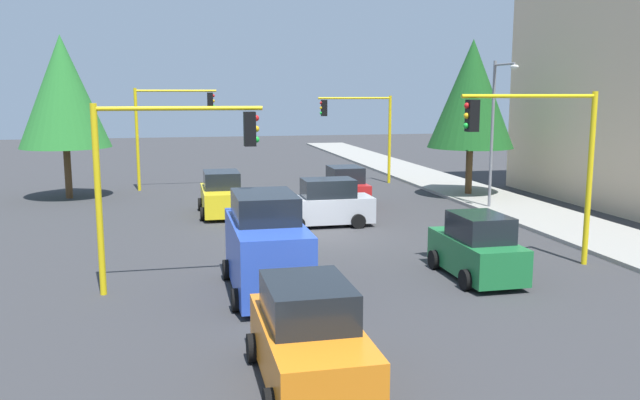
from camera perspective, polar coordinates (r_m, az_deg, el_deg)
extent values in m
plane|color=#353538|center=(25.52, 0.02, -3.17)|extent=(120.00, 120.00, 0.00)
cube|color=gray|center=(33.80, 15.74, -0.29)|extent=(80.00, 4.00, 0.15)
cube|color=silver|center=(13.44, -1.10, -14.91)|extent=(2.20, 0.36, 0.01)
cone|color=silver|center=(14.62, -2.14, -12.86)|extent=(0.01, 1.10, 1.10)
cylinder|color=yellow|center=(18.66, -18.79, -0.09)|extent=(0.18, 0.18, 5.26)
cylinder|color=yellow|center=(18.32, -12.13, 7.83)|extent=(0.12, 4.50, 0.12)
cube|color=black|center=(18.46, -6.16, 6.19)|extent=(0.36, 0.32, 0.96)
sphere|color=red|center=(18.47, -5.62, 7.13)|extent=(0.18, 0.18, 0.18)
sphere|color=yellow|center=(18.48, -5.60, 6.20)|extent=(0.18, 0.18, 0.18)
sphere|color=green|center=(18.50, -5.59, 5.28)|extent=(0.18, 0.18, 0.18)
cylinder|color=yellow|center=(38.46, -15.68, 5.08)|extent=(0.18, 0.18, 5.80)
cylinder|color=yellow|center=(38.32, -12.46, 9.31)|extent=(0.12, 4.50, 0.12)
cube|color=black|center=(38.38, -9.58, 8.53)|extent=(0.36, 0.32, 0.96)
sphere|color=red|center=(38.38, -9.32, 8.98)|extent=(0.18, 0.18, 0.18)
sphere|color=yellow|center=(38.39, -9.31, 8.53)|extent=(0.18, 0.18, 0.18)
sphere|color=green|center=(38.39, -9.29, 8.09)|extent=(0.18, 0.18, 0.18)
cylinder|color=yellow|center=(40.54, 6.10, 5.27)|extent=(0.18, 0.18, 5.37)
cylinder|color=yellow|center=(39.78, 3.05, 8.88)|extent=(0.12, 4.50, 0.12)
cube|color=black|center=(39.32, 0.36, 8.04)|extent=(0.36, 0.32, 0.96)
sphere|color=red|center=(39.27, 0.10, 8.48)|extent=(0.18, 0.18, 0.18)
sphere|color=yellow|center=(39.28, 0.10, 8.04)|extent=(0.18, 0.18, 0.18)
sphere|color=green|center=(39.29, 0.10, 7.60)|extent=(0.18, 0.18, 0.18)
cylinder|color=yellow|center=(22.58, 22.48, 1.67)|extent=(0.18, 0.18, 5.58)
cylinder|color=yellow|center=(21.20, 17.88, 8.63)|extent=(0.12, 4.50, 0.12)
cube|color=black|center=(20.32, 13.16, 7.19)|extent=(0.36, 0.32, 0.96)
sphere|color=red|center=(20.24, 12.73, 8.05)|extent=(0.18, 0.18, 0.18)
sphere|color=yellow|center=(20.25, 12.70, 7.20)|extent=(0.18, 0.18, 0.18)
sphere|color=green|center=(20.26, 12.67, 6.35)|extent=(0.18, 0.18, 0.18)
cylinder|color=slate|center=(31.93, 14.80, 5.40)|extent=(0.14, 0.14, 7.00)
cylinder|color=slate|center=(31.10, 15.82, 11.34)|extent=(1.80, 0.10, 0.10)
ellipsoid|color=silver|center=(30.30, 16.63, 11.08)|extent=(0.56, 0.28, 0.20)
cylinder|color=brown|center=(36.97, -21.17, 2.38)|extent=(0.36, 0.36, 2.90)
cone|color=#28752D|center=(36.74, -21.55, 8.81)|extent=(4.64, 4.64, 5.79)
cylinder|color=brown|center=(36.04, 12.89, 2.56)|extent=(0.36, 0.36, 2.84)
cone|color=#19511E|center=(35.81, 13.13, 9.03)|extent=(4.54, 4.54, 5.68)
cube|color=blue|center=(18.30, -4.71, -4.73)|extent=(4.80, 1.90, 1.85)
cube|color=black|center=(18.26, -4.87, -0.57)|extent=(2.50, 1.67, 0.76)
cylinder|color=black|center=(17.27, -0.63, -8.28)|extent=(0.60, 0.20, 0.60)
cylinder|color=black|center=(16.98, -7.39, -8.66)|extent=(0.60, 0.20, 0.60)
cylinder|color=black|center=(20.07, -2.40, -5.76)|extent=(0.60, 0.20, 0.60)
cylinder|color=black|center=(19.83, -8.18, -6.04)|extent=(0.60, 0.20, 0.60)
cube|color=#B2B5BA|center=(27.42, 0.29, -0.82)|extent=(1.74, 4.11, 1.05)
cube|color=black|center=(27.32, 0.71, 1.07)|extent=(1.53, 2.14, 0.76)
cylinder|color=black|center=(26.35, -1.97, -2.11)|extent=(0.20, 0.60, 0.60)
cylinder|color=black|center=(28.14, -2.66, -1.37)|extent=(0.20, 0.60, 0.60)
cylinder|color=black|center=(26.92, 3.38, -1.87)|extent=(0.20, 0.60, 0.60)
cylinder|color=black|center=(28.68, 2.36, -1.17)|extent=(0.20, 0.60, 0.60)
cube|color=orange|center=(12.74, -0.90, -12.98)|extent=(4.19, 1.79, 1.05)
cube|color=black|center=(12.62, -1.11, -8.82)|extent=(2.18, 1.58, 0.76)
cylinder|color=black|center=(11.97, 5.10, -16.58)|extent=(0.60, 0.20, 0.60)
cylinder|color=black|center=(14.26, 1.87, -12.17)|extent=(0.60, 0.20, 0.60)
cylinder|color=black|center=(13.94, -5.96, -12.74)|extent=(0.60, 0.20, 0.60)
cube|color=red|center=(32.19, 2.13, 0.69)|extent=(3.66, 1.73, 1.05)
cube|color=black|center=(31.89, 2.22, 2.25)|extent=(1.91, 1.52, 0.76)
cylinder|color=black|center=(33.13, 0.08, 0.26)|extent=(0.60, 0.20, 0.60)
cylinder|color=black|center=(33.58, 3.16, 0.37)|extent=(0.60, 0.20, 0.60)
cylinder|color=black|center=(30.95, 1.00, -0.38)|extent=(0.60, 0.20, 0.60)
cylinder|color=black|center=(31.43, 4.28, -0.26)|extent=(0.60, 0.20, 0.60)
cube|color=#1E7238|center=(20.32, 13.47, -4.70)|extent=(3.75, 1.60, 1.05)
cube|color=black|center=(19.95, 13.80, -2.30)|extent=(1.95, 1.41, 0.76)
cylinder|color=black|center=(21.09, 9.93, -5.15)|extent=(0.60, 0.20, 0.60)
cylinder|color=black|center=(21.79, 14.14, -4.82)|extent=(0.60, 0.20, 0.60)
cylinder|color=black|center=(19.04, 12.61, -6.82)|extent=(0.60, 0.20, 0.60)
cylinder|color=black|center=(19.82, 17.16, -6.38)|extent=(0.60, 0.20, 0.60)
cube|color=yellow|center=(30.21, -8.54, 0.02)|extent=(4.17, 1.78, 1.05)
cube|color=black|center=(30.28, -8.61, 1.78)|extent=(2.17, 1.57, 0.76)
cylinder|color=black|center=(29.08, -6.47, -1.07)|extent=(0.60, 0.20, 0.60)
cylinder|color=black|center=(28.95, -10.22, -1.21)|extent=(0.60, 0.20, 0.60)
cylinder|color=black|center=(31.62, -6.97, -0.24)|extent=(0.60, 0.20, 0.60)
cylinder|color=black|center=(31.50, -10.42, -0.37)|extent=(0.60, 0.20, 0.60)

